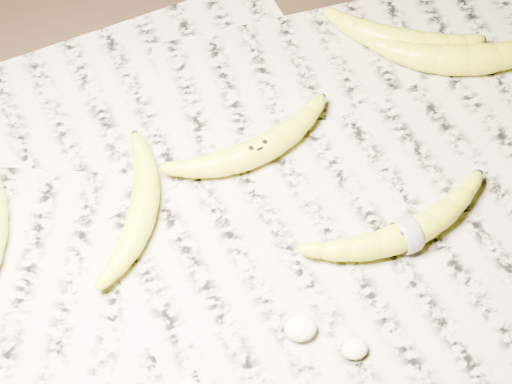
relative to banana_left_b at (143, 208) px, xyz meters
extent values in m
plane|color=black|center=(0.10, -0.03, -0.02)|extent=(3.00, 3.00, 0.00)
cube|color=#A19D8A|center=(0.12, -0.02, -0.02)|extent=(0.90, 0.70, 0.01)
torus|color=white|center=(0.27, -0.09, 0.00)|extent=(0.01, 0.04, 0.04)
ellipsoid|color=#FFF8C5|center=(0.13, -0.17, -0.01)|extent=(0.03, 0.03, 0.02)
ellipsoid|color=#FFF8C5|center=(0.18, -0.20, -0.01)|extent=(0.03, 0.02, 0.02)
camera|label=1|loc=(0.03, -0.40, 0.67)|focal=50.00mm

